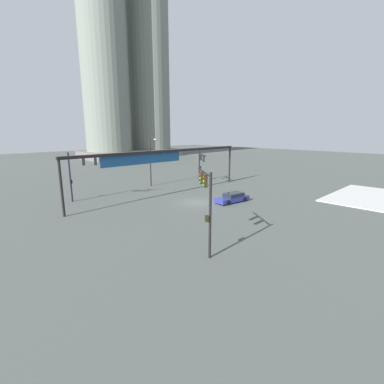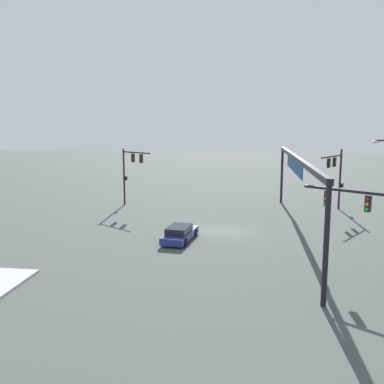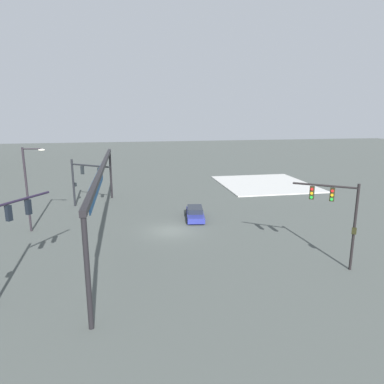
% 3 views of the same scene
% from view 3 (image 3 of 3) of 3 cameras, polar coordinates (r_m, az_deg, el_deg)
% --- Properties ---
extents(ground_plane, '(211.13, 211.13, 0.00)m').
position_cam_3_polar(ground_plane, '(33.24, -3.65, -6.41)').
color(ground_plane, '#454B48').
extents(sidewalk_corner, '(14.94, 13.65, 0.15)m').
position_cam_3_polar(sidewalk_corner, '(55.57, 11.90, 1.33)').
color(sidewalk_corner, '#B3B4B1').
rests_on(sidewalk_corner, ground).
extents(traffic_signal_near_corner, '(2.96, 3.71, 6.30)m').
position_cam_3_polar(traffic_signal_near_corner, '(26.44, 23.04, -2.67)').
color(traffic_signal_near_corner, black).
rests_on(traffic_signal_near_corner, ground).
extents(traffic_signal_opposite_side, '(4.37, 3.15, 6.40)m').
position_cam_3_polar(traffic_signal_opposite_side, '(23.22, -28.82, -5.59)').
color(traffic_signal_opposite_side, black).
rests_on(traffic_signal_opposite_side, ground).
extents(traffic_signal_cross_street, '(3.76, 4.67, 5.68)m').
position_cam_3_polar(traffic_signal_cross_street, '(42.39, -17.76, 2.55)').
color(traffic_signal_cross_street, black).
rests_on(traffic_signal_cross_street, ground).
extents(streetlamp_curved_arm, '(0.49, 2.08, 7.97)m').
position_cam_3_polar(streetlamp_curved_arm, '(35.28, -25.38, 1.20)').
color(streetlamp_curved_arm, black).
rests_on(streetlamp_curved_arm, ground).
extents(overhead_sign_gantry, '(29.30, 0.43, 6.45)m').
position_cam_3_polar(overhead_sign_gantry, '(30.79, -14.73, 2.38)').
color(overhead_sign_gantry, black).
rests_on(overhead_sign_gantry, ground).
extents(sedan_car_approaching, '(4.97, 2.40, 1.21)m').
position_cam_3_polar(sedan_car_approaching, '(36.74, 0.51, -3.54)').
color(sedan_car_approaching, navy).
rests_on(sedan_car_approaching, ground).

